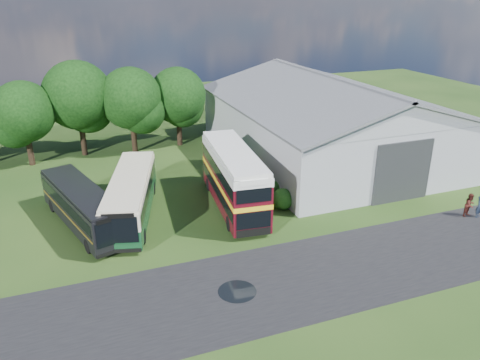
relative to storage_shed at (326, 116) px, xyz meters
name	(u,v)px	position (x,y,z in m)	size (l,w,h in m)	color
ground	(243,260)	(-15.00, -15.98, -4.17)	(120.00, 120.00, 0.00)	#193511
asphalt_road	(308,276)	(-12.00, -18.98, -4.17)	(60.00, 8.00, 0.02)	black
puddle	(237,292)	(-16.50, -18.98, -4.17)	(2.20, 2.20, 0.01)	black
storage_shed	(326,116)	(0.00, 0.00, 0.00)	(18.80, 24.80, 8.15)	gray
tree_left_b	(23,112)	(-28.00, 7.52, 1.09)	(5.78, 5.78, 8.16)	black
tree_mid	(77,95)	(-23.00, 8.82, 2.02)	(6.80, 6.80, 9.60)	black
tree_right_a	(131,98)	(-18.00, 7.82, 1.52)	(6.26, 6.26, 8.83)	black
tree_right_b	(178,96)	(-13.00, 8.62, 1.27)	(5.98, 5.98, 8.45)	black
shrub_front	(282,208)	(-9.40, -9.98, -4.17)	(1.70, 1.70, 1.70)	#194714
shrub_mid	(272,198)	(-9.40, -7.98, -4.17)	(1.60, 1.60, 1.60)	#194714
shrub_back	(262,189)	(-9.40, -5.98, -4.17)	(1.80, 1.80, 1.80)	#194714
bus_green_single	(131,196)	(-20.56, -7.37, -2.46)	(5.71, 11.94, 3.21)	black
bus_maroon_double	(234,179)	(-12.88, -8.46, -1.81)	(3.89, 11.20, 4.72)	black
bus_dark_single	(82,206)	(-24.03, -7.67, -2.58)	(5.46, 11.08, 2.98)	black
visitor_a	(479,207)	(3.66, -16.55, -3.34)	(0.61, 0.40, 1.66)	#162032
visitor_b	(470,205)	(3.08, -16.19, -3.25)	(0.89, 0.69, 1.83)	#3C1713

